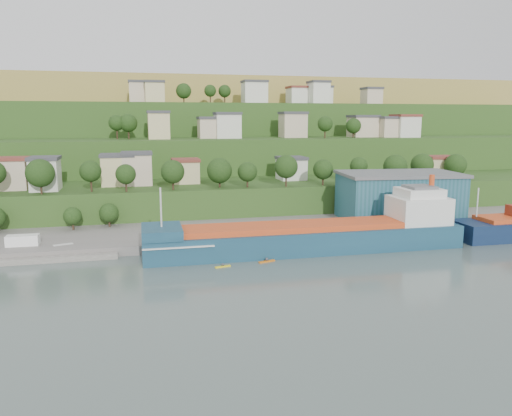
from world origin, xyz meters
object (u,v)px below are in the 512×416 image
object	(u,v)px
warehouse	(399,196)
caravan	(23,242)
kayak_orange	(267,261)
cargo_ship_near	(316,237)

from	to	relation	value
warehouse	caravan	world-z (taller)	warehouse
kayak_orange	warehouse	bearing A→B (deg)	14.39
cargo_ship_near	caravan	distance (m)	63.66
caravan	kayak_orange	bearing A→B (deg)	-19.07
cargo_ship_near	kayak_orange	distance (m)	14.78
caravan	kayak_orange	distance (m)	52.74
cargo_ship_near	warehouse	distance (m)	35.43
caravan	warehouse	bearing A→B (deg)	4.80
warehouse	caravan	bearing A→B (deg)	-169.86
caravan	kayak_orange	size ratio (longest dim) A/B	1.79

